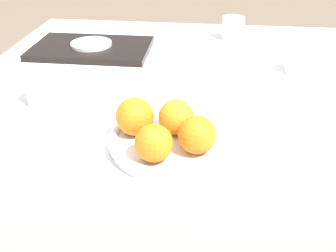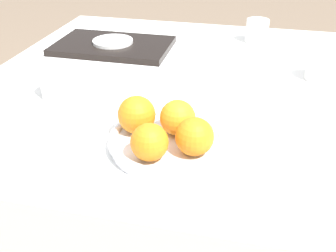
# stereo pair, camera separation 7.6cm
# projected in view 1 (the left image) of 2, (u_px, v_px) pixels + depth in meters

# --- Properties ---
(table) EXTENTS (1.18, 1.09, 0.77)m
(table) POSITION_uv_depth(u_px,v_px,m) (182.00, 190.00, 1.27)
(table) COLOR white
(table) RESTS_ON ground_plane
(fruit_platter) EXTENTS (0.24, 0.24, 0.03)m
(fruit_platter) POSITION_uv_depth(u_px,v_px,m) (168.00, 141.00, 0.78)
(fruit_platter) COLOR silver
(fruit_platter) RESTS_ON table
(orange_0) EXTENTS (0.07, 0.07, 0.07)m
(orange_0) POSITION_uv_depth(u_px,v_px,m) (197.00, 135.00, 0.72)
(orange_0) COLOR orange
(orange_0) RESTS_ON fruit_platter
(orange_1) EXTENTS (0.08, 0.08, 0.08)m
(orange_1) POSITION_uv_depth(u_px,v_px,m) (135.00, 117.00, 0.78)
(orange_1) COLOR orange
(orange_1) RESTS_ON fruit_platter
(orange_2) EXTENTS (0.07, 0.07, 0.07)m
(orange_2) POSITION_uv_depth(u_px,v_px,m) (154.00, 143.00, 0.70)
(orange_2) COLOR orange
(orange_2) RESTS_ON fruit_platter
(orange_3) EXTENTS (0.07, 0.07, 0.07)m
(orange_3) POSITION_uv_depth(u_px,v_px,m) (176.00, 117.00, 0.78)
(orange_3) COLOR orange
(orange_3) RESTS_ON fruit_platter
(serving_tray) EXTENTS (0.37, 0.24, 0.02)m
(serving_tray) POSITION_uv_depth(u_px,v_px,m) (92.00, 48.00, 1.26)
(serving_tray) COLOR black
(serving_tray) RESTS_ON table
(side_plate) EXTENTS (0.13, 0.13, 0.01)m
(side_plate) POSITION_uv_depth(u_px,v_px,m) (91.00, 44.00, 1.26)
(side_plate) COLOR silver
(side_plate) RESTS_ON serving_tray
(cup_0) EXTENTS (0.08, 0.08, 0.08)m
(cup_0) POSITION_uv_depth(u_px,v_px,m) (233.00, 28.00, 1.35)
(cup_0) COLOR white
(cup_0) RESTS_ON table
(cup_1) EXTENTS (0.08, 0.08, 0.06)m
(cup_1) POSITION_uv_depth(u_px,v_px,m) (300.00, 62.00, 1.10)
(cup_1) COLOR white
(cup_1) RESTS_ON table
(cup_2) EXTENTS (0.07, 0.07, 0.08)m
(cup_2) POSITION_uv_depth(u_px,v_px,m) (42.00, 88.00, 0.93)
(cup_2) COLOR white
(cup_2) RESTS_ON table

